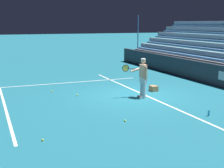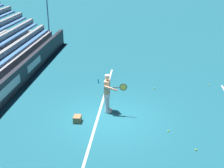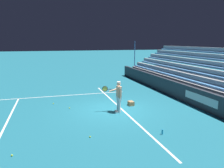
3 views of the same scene
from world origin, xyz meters
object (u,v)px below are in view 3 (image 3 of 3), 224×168
object	(u,v)px
tennis_player	(118,96)
ball_box_cardboard	(131,103)
tennis_ball_by_box	(12,155)
tennis_ball_far_right	(53,104)
tennis_ball_toward_net	(69,108)
tennis_ball_far_left	(90,137)
water_bottle	(162,132)

from	to	relation	value
tennis_player	ball_box_cardboard	bearing A→B (deg)	-48.59
tennis_ball_by_box	tennis_ball_far_right	distance (m)	6.28
tennis_ball_toward_net	tennis_ball_by_box	world-z (taller)	same
tennis_ball_far_left	water_bottle	world-z (taller)	water_bottle
tennis_player	tennis_ball_by_box	size ratio (longest dim) A/B	25.98
tennis_player	tennis_ball_far_right	size ratio (longest dim) A/B	25.98
ball_box_cardboard	tennis_ball_toward_net	world-z (taller)	ball_box_cardboard
tennis_player	tennis_ball_far_left	distance (m)	3.57
tennis_ball_far_left	tennis_player	bearing A→B (deg)	-37.21
tennis_ball_by_box	tennis_ball_toward_net	bearing A→B (deg)	-26.13
ball_box_cardboard	tennis_ball_toward_net	distance (m)	3.69
tennis_ball_far_left	water_bottle	bearing A→B (deg)	-100.23
tennis_ball_far_right	water_bottle	distance (m)	7.31
ball_box_cardboard	tennis_player	bearing A→B (deg)	131.41
tennis_player	tennis_ball_toward_net	distance (m)	3.02
tennis_ball_far_right	water_bottle	world-z (taller)	water_bottle
ball_box_cardboard	tennis_ball_far_right	size ratio (longest dim) A/B	6.06
tennis_ball_toward_net	water_bottle	distance (m)	5.83
tennis_ball_far_right	tennis_ball_toward_net	bearing A→B (deg)	-143.89
tennis_player	tennis_ball_far_left	xyz separation A→B (m)	(-2.76, 2.09, -0.86)
tennis_ball_far_left	water_bottle	distance (m)	3.03
ball_box_cardboard	tennis_ball_by_box	xyz separation A→B (m)	(-4.47, 6.06, -0.10)
tennis_ball_toward_net	tennis_ball_far_left	bearing A→B (deg)	-174.20
ball_box_cardboard	water_bottle	xyz separation A→B (m)	(-4.31, 0.26, -0.02)
tennis_player	tennis_ball_far_left	bearing A→B (deg)	142.79
water_bottle	ball_box_cardboard	bearing A→B (deg)	-3.43
tennis_player	water_bottle	distance (m)	3.50
tennis_ball_far_right	water_bottle	xyz separation A→B (m)	(-5.92, -4.28, 0.08)
tennis_ball_toward_net	tennis_ball_far_right	xyz separation A→B (m)	(1.19, 0.87, 0.00)
tennis_player	tennis_ball_far_right	bearing A→B (deg)	52.18
tennis_player	tennis_ball_toward_net	bearing A→B (deg)	60.30
ball_box_cardboard	water_bottle	bearing A→B (deg)	176.57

